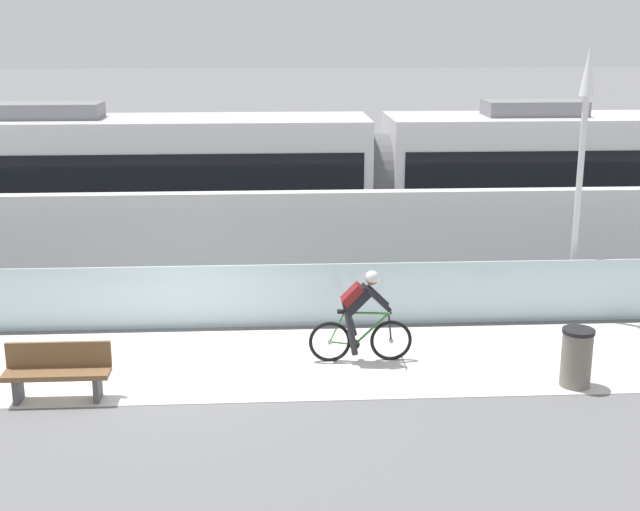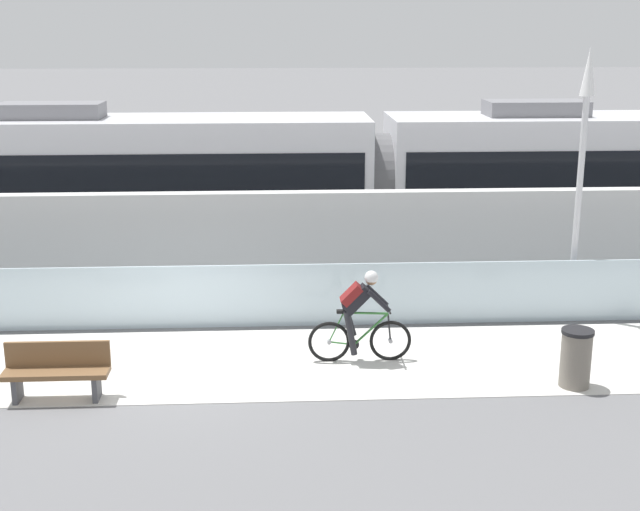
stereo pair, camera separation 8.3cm
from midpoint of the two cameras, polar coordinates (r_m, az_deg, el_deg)
name	(u,v)px [view 1 (the left image)]	position (r m, az deg, el deg)	size (l,w,h in m)	color
ground_plane	(176,365)	(14.92, -9.69, -7.15)	(200.00, 200.00, 0.00)	slate
bike_path_deck	(176,365)	(14.92, -9.69, -7.13)	(32.00, 3.20, 0.01)	silver
glass_parapet	(185,297)	(16.45, -9.10, -2.75)	(32.00, 0.05, 1.22)	silver
concrete_barrier_wall	(192,247)	(18.02, -8.62, 0.58)	(32.00, 0.36, 2.26)	silver
tram_rail_near	(203,266)	(20.70, -7.90, -0.71)	(32.00, 0.08, 0.01)	#595654
tram_rail_far	(207,251)	(22.08, -7.62, 0.31)	(32.00, 0.08, 0.01)	#595654
tram	(377,181)	(21.06, 3.67, 4.95)	(22.56, 2.54, 3.81)	silver
cyclist_on_bike	(360,317)	(14.61, 2.52, -4.08)	(1.77, 0.58, 1.61)	black
lamp_post_antenna	(582,150)	(17.07, 16.82, 6.71)	(0.28, 0.28, 5.20)	gray
trash_bin	(576,358)	(14.30, 16.46, -6.51)	(0.51, 0.51, 0.96)	slate
bench	(58,370)	(13.86, -17.15, -7.28)	(1.60, 0.45, 0.89)	brown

